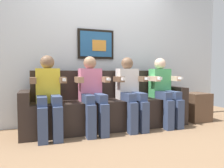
{
  "coord_description": "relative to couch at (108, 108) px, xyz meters",
  "views": [
    {
      "loc": [
        -1.07,
        -2.79,
        0.89
      ],
      "look_at": [
        0.0,
        0.15,
        0.7
      ],
      "focal_mm": 33.81,
      "sensor_mm": 36.0,
      "label": 1
    }
  ],
  "objects": [
    {
      "name": "ground_plane",
      "position": [
        0.0,
        -0.33,
        -0.31
      ],
      "size": [
        6.46,
        6.46,
        0.0
      ],
      "primitive_type": "plane",
      "color": "#8C6B4C"
    },
    {
      "name": "back_wall_assembly",
      "position": [
        -0.0,
        0.44,
        0.99
      ],
      "size": [
        4.97,
        0.1,
        2.6
      ],
      "color": "silver",
      "rests_on": "ground_plane"
    },
    {
      "name": "couch",
      "position": [
        0.0,
        0.0,
        0.0
      ],
      "size": [
        2.57,
        0.58,
        0.9
      ],
      "color": "#2D231E",
      "rests_on": "ground_plane"
    },
    {
      "name": "person_leftmost",
      "position": [
        -0.91,
        -0.17,
        0.29
      ],
      "size": [
        0.46,
        0.56,
        1.11
      ],
      "color": "yellow",
      "rests_on": "ground_plane"
    },
    {
      "name": "person_left_center",
      "position": [
        -0.3,
        -0.17,
        0.29
      ],
      "size": [
        0.46,
        0.56,
        1.11
      ],
      "color": "pink",
      "rests_on": "ground_plane"
    },
    {
      "name": "person_right_center",
      "position": [
        0.3,
        -0.17,
        0.29
      ],
      "size": [
        0.46,
        0.56,
        1.11
      ],
      "color": "white",
      "rests_on": "ground_plane"
    },
    {
      "name": "person_rightmost",
      "position": [
        0.91,
        -0.17,
        0.29
      ],
      "size": [
        0.46,
        0.56,
        1.11
      ],
      "color": "#4CB266",
      "rests_on": "ground_plane"
    },
    {
      "name": "side_table_right",
      "position": [
        1.64,
        -0.11,
        -0.06
      ],
      "size": [
        0.4,
        0.4,
        0.5
      ],
      "color": "brown",
      "rests_on": "ground_plane"
    }
  ]
}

